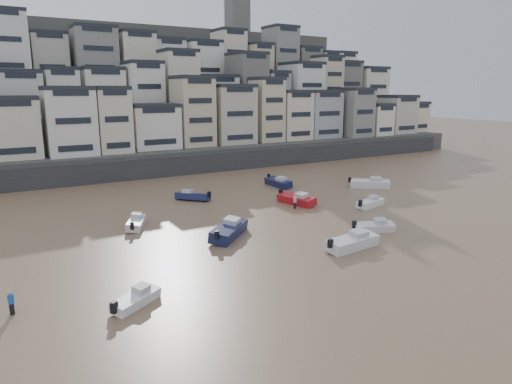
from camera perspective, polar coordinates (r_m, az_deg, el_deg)
harbor_wall at (r=82.41m, az=-11.75°, el=3.17°), size 140.00×3.00×3.50m
hillside at (r=120.91m, az=-16.08°, el=11.27°), size 141.04×66.00×50.00m
boat_a at (r=45.03m, az=11.98°, el=-5.89°), size 6.54×2.73×1.74m
boat_b at (r=50.93m, az=14.56°, el=-4.10°), size 5.01×3.26×1.30m
boat_c at (r=47.50m, az=-3.41°, el=-4.53°), size 6.71×6.42×1.91m
boat_d at (r=61.46m, az=14.12°, el=-1.15°), size 5.40×2.93×1.40m
boat_e at (r=61.13m, az=5.07°, el=-0.75°), size 3.34×6.48×1.69m
boat_f at (r=52.47m, az=-14.78°, el=-3.54°), size 3.76×5.51×1.44m
boat_g at (r=73.28m, az=14.04°, el=1.21°), size 6.48×5.74×1.79m
boat_h at (r=63.76m, az=-7.94°, el=-0.37°), size 4.86×5.04×1.44m
boat_i at (r=72.26m, az=2.79°, el=1.37°), size 2.06×6.14×1.67m
boat_j at (r=34.20m, az=-14.80°, el=-12.67°), size 4.47×3.51×1.19m
person_blue at (r=35.93m, az=-28.28°, el=-12.09°), size 0.44×0.44×1.74m
person_pink at (r=58.83m, az=4.89°, el=-1.25°), size 0.44×0.44×1.74m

